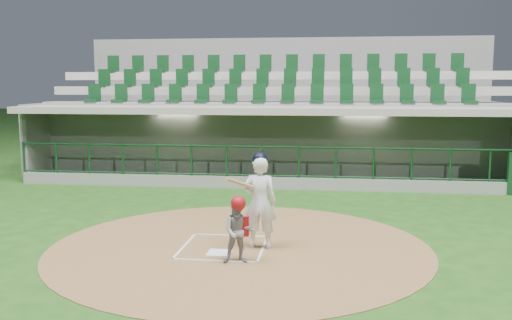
# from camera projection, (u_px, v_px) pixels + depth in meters

# --- Properties ---
(ground) EXTENTS (120.00, 120.00, 0.00)m
(ground) POSITION_uv_depth(u_px,v_px,m) (226.00, 243.00, 11.05)
(ground) COLOR #1B4513
(ground) RESTS_ON ground
(dirt_circle) EXTENTS (7.20, 7.20, 0.01)m
(dirt_circle) POSITION_uv_depth(u_px,v_px,m) (240.00, 247.00, 10.81)
(dirt_circle) COLOR brown
(dirt_circle) RESTS_ON ground
(home_plate) EXTENTS (0.43, 0.43, 0.02)m
(home_plate) POSITION_uv_depth(u_px,v_px,m) (219.00, 253.00, 10.36)
(home_plate) COLOR white
(home_plate) RESTS_ON dirt_circle
(batter_box_chalk) EXTENTS (1.55, 1.80, 0.01)m
(batter_box_chalk) POSITION_uv_depth(u_px,v_px,m) (223.00, 247.00, 10.75)
(batter_box_chalk) COLOR white
(batter_box_chalk) RESTS_ON ground
(dugout_structure) EXTENTS (16.40, 3.70, 3.00)m
(dugout_structure) POSITION_uv_depth(u_px,v_px,m) (270.00, 149.00, 18.62)
(dugout_structure) COLOR slate
(dugout_structure) RESTS_ON ground
(seating_deck) EXTENTS (17.00, 6.72, 5.15)m
(seating_deck) POSITION_uv_depth(u_px,v_px,m) (278.00, 128.00, 21.59)
(seating_deck) COLOR slate
(seating_deck) RESTS_ON ground
(batter) EXTENTS (0.86, 0.86, 1.81)m
(batter) POSITION_uv_depth(u_px,v_px,m) (260.00, 200.00, 10.62)
(batter) COLOR white
(batter) RESTS_ON dirt_circle
(catcher) EXTENTS (0.60, 0.50, 1.17)m
(catcher) POSITION_uv_depth(u_px,v_px,m) (238.00, 230.00, 9.76)
(catcher) COLOR gray
(catcher) RESTS_ON dirt_circle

